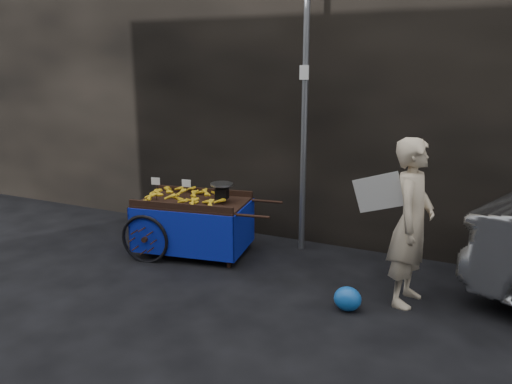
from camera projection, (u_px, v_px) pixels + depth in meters
The scene contains 6 objects.
ground at pixel (240, 279), 5.98m from camera, with size 80.00×80.00×0.00m, color black.
building_wall at pixel (341, 64), 7.48m from camera, with size 13.50×2.00×5.00m.
street_pole at pixel (305, 103), 6.50m from camera, with size 0.12×0.10×4.00m.
banana_cart at pixel (190, 206), 6.68m from camera, with size 2.08×1.20×1.07m.
vendor at pixel (412, 223), 5.21m from camera, with size 0.89×0.70×1.79m.
plastic_bag at pixel (348, 299), 5.19m from camera, with size 0.29×0.23×0.26m, color blue.
Camera 1 is at (2.52, -4.93, 2.50)m, focal length 35.00 mm.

